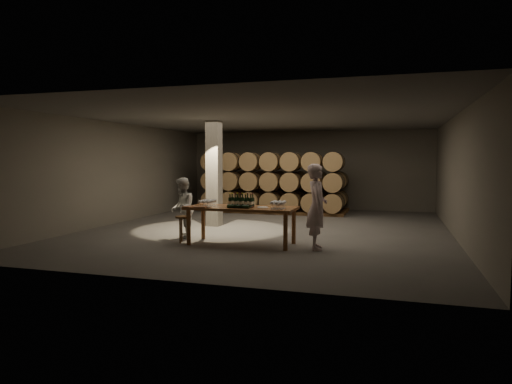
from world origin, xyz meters
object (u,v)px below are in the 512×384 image
(bottle_cluster, at_px, (241,202))
(plate, at_px, (263,207))
(notebook_near, at_px, (201,207))
(stool, at_px, (183,221))
(tasting_table, at_px, (241,211))
(person_woman, at_px, (182,208))
(person_man, at_px, (317,207))

(bottle_cluster, height_order, plate, bottle_cluster)
(notebook_near, height_order, stool, notebook_near)
(bottle_cluster, bearing_deg, tasting_table, -64.27)
(tasting_table, height_order, person_woman, person_woman)
(plate, xyz_separation_m, person_man, (1.29, -0.06, 0.06))
(bottle_cluster, xyz_separation_m, plate, (0.54, -0.04, -0.11))
(notebook_near, bearing_deg, person_woman, 128.00)
(tasting_table, bearing_deg, bottle_cluster, 115.73)
(plate, height_order, stool, plate)
(bottle_cluster, bearing_deg, person_man, -3.21)
(bottle_cluster, distance_m, plate, 0.55)
(plate, distance_m, person_woman, 2.33)
(stool, height_order, person_woman, person_woman)
(tasting_table, bearing_deg, stool, -172.55)
(notebook_near, relative_size, person_woman, 0.17)
(stool, bearing_deg, person_woman, 118.31)
(bottle_cluster, distance_m, person_woman, 1.81)
(bottle_cluster, height_order, stool, bottle_cluster)
(tasting_table, relative_size, person_woman, 1.66)
(plate, distance_m, stool, 2.01)
(notebook_near, height_order, person_man, person_man)
(notebook_near, distance_m, person_man, 2.70)
(plate, relative_size, stool, 0.41)
(tasting_table, bearing_deg, person_woman, 166.87)
(tasting_table, bearing_deg, person_man, -2.91)
(notebook_near, bearing_deg, tasting_table, 19.45)
(person_man, bearing_deg, bottle_cluster, 73.15)
(bottle_cluster, height_order, notebook_near, bottle_cluster)
(plate, xyz_separation_m, stool, (-1.97, -0.16, -0.38))
(tasting_table, distance_m, person_man, 1.83)
(person_woman, bearing_deg, person_man, 59.24)
(bottle_cluster, distance_m, stool, 1.52)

